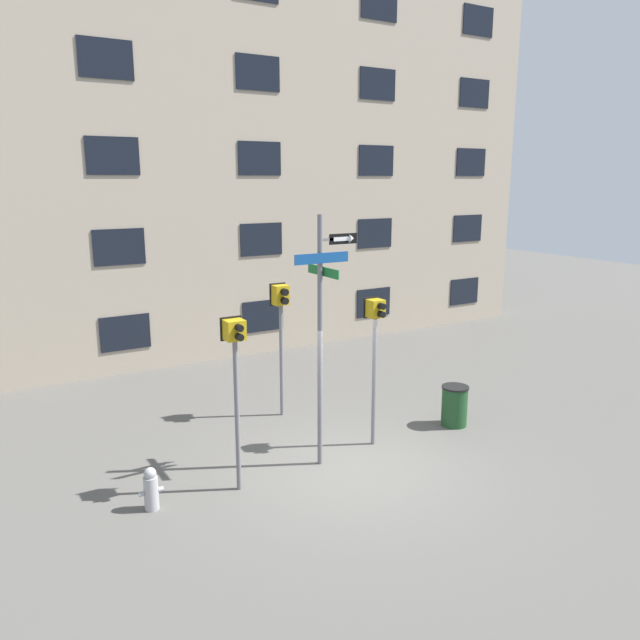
{
  "coord_description": "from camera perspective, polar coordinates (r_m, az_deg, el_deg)",
  "views": [
    {
      "loc": [
        -5.77,
        -8.43,
        5.06
      ],
      "look_at": [
        -0.37,
        0.57,
        2.68
      ],
      "focal_mm": 35.0,
      "sensor_mm": 36.0,
      "label": 1
    }
  ],
  "objects": [
    {
      "name": "building_facade",
      "position": [
        17.53,
        -12.09,
        14.32
      ],
      "size": [
        24.0,
        0.63,
        11.23
      ],
      "color": "tan",
      "rests_on": "ground_plane"
    },
    {
      "name": "pedestrian_signal_right",
      "position": [
        11.75,
        5.07,
        -1.31
      ],
      "size": [
        0.34,
        0.4,
        2.9
      ],
      "color": "slate",
      "rests_on": "ground_plane"
    },
    {
      "name": "pedestrian_signal_left",
      "position": [
        10.04,
        -7.74,
        -3.66
      ],
      "size": [
        0.37,
        0.4,
        2.93
      ],
      "color": "slate",
      "rests_on": "ground_plane"
    },
    {
      "name": "ground_plane",
      "position": [
        11.41,
        3.16,
        -13.59
      ],
      "size": [
        60.0,
        60.0,
        0.0
      ],
      "primitive_type": "plane",
      "color": "#595651"
    },
    {
      "name": "street_sign_pole",
      "position": [
        10.8,
        0.27,
        -0.19
      ],
      "size": [
        1.26,
        0.98,
        4.49
      ],
      "color": "slate",
      "rests_on": "ground_plane"
    },
    {
      "name": "fire_hydrant",
      "position": [
        10.41,
        -15.2,
        -14.71
      ],
      "size": [
        0.38,
        0.22,
        0.7
      ],
      "color": "#A5A5A8",
      "rests_on": "ground_plane"
    },
    {
      "name": "pedestrian_signal_across",
      "position": [
        13.22,
        -3.59,
        0.61
      ],
      "size": [
        0.37,
        0.4,
        2.91
      ],
      "color": "slate",
      "rests_on": "ground_plane"
    },
    {
      "name": "trash_bin",
      "position": [
        13.46,
        12.19,
        -7.66
      ],
      "size": [
        0.57,
        0.57,
        0.85
      ],
      "color": "#1E4723",
      "rests_on": "ground_plane"
    }
  ]
}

